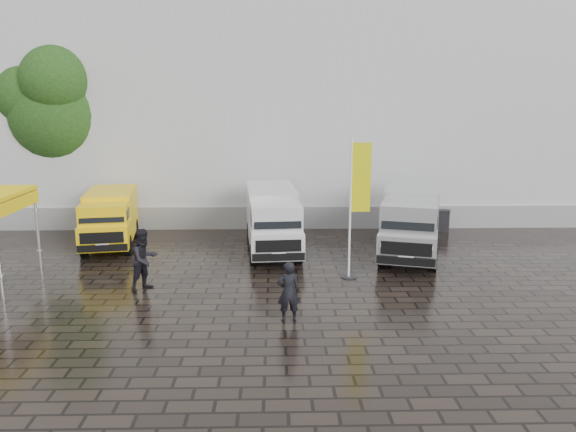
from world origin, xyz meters
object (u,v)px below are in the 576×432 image
Objects in this scene: van_yellow at (110,220)px; wheelie_bin at (443,220)px; flagpole at (356,201)px; van_silver at (411,222)px; person_tent at (144,259)px; van_white at (272,221)px; person_front at (288,292)px.

wheelie_bin is at bearing 0.35° from van_yellow.
van_silver is at bearing 47.37° from flagpole.
person_tent is at bearing -72.91° from van_yellow.
flagpole is at bearing -55.34° from van_white.
van_white is 3.32× the size of person_front.
flagpole is 4.80× the size of wheelie_bin.
wheelie_bin is at bearing -131.60° from person_front.
wheelie_bin is at bearing 53.25° from flagpole.
van_white is 0.94× the size of van_silver.
van_silver reaches higher than wheelie_bin.
van_yellow is 5.76m from person_tent.
wheelie_bin is at bearing 74.61° from van_silver.
van_silver is at bearing -28.14° from person_tent.
van_white is (6.39, -0.89, 0.11)m from van_yellow.
wheelie_bin is (7.47, 3.11, -0.70)m from van_white.
flagpole reaches higher than person_tent.
wheelie_bin is (13.86, 2.22, -0.58)m from van_yellow.
van_white is 5.19m from van_silver.
person_tent is (-3.88, -4.30, -0.22)m from van_white.
van_silver reaches higher than person_tent.
van_silver reaches higher than van_yellow.
person_front is (6.84, -7.80, -0.25)m from van_yellow.
van_yellow is at bearing -55.34° from person_front.
flagpole is at bearing -41.69° from person_tent.
person_front is at bearing -110.34° from van_silver.
flagpole reaches higher than van_silver.
van_silver reaches higher than person_front.
van_silver is 9.76m from person_tent.
person_tent reaches higher than wheelie_bin.
person_front reaches higher than wheelie_bin.
van_white is at bearing 129.08° from flagpole.
van_yellow is at bearing 155.21° from flagpole.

